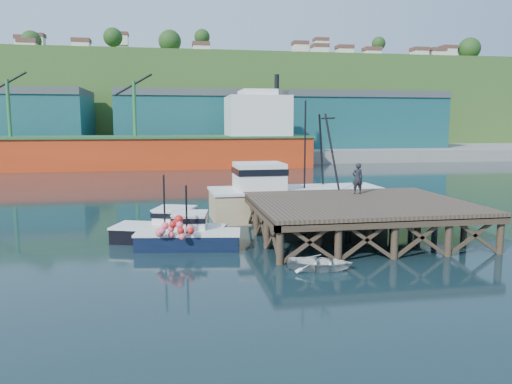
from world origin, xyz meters
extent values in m
plane|color=black|center=(0.00, 0.00, 0.00)|extent=(300.00, 300.00, 0.00)
cube|color=brown|center=(5.50, 0.00, 2.00)|extent=(12.00, 10.00, 0.25)
cube|color=#473828|center=(5.50, -4.85, 1.75)|extent=(12.00, 0.30, 0.35)
cylinder|color=#473828|center=(-0.20, -4.70, 0.80)|extent=(0.36, 0.36, 2.60)
cylinder|color=#473828|center=(11.20, -4.70, 0.80)|extent=(0.36, 0.36, 2.60)
cylinder|color=#473828|center=(-0.20, 4.70, 0.80)|extent=(0.36, 0.36, 2.60)
cylinder|color=#473828|center=(11.20, 4.70, 0.80)|extent=(0.36, 0.36, 2.60)
cube|color=gray|center=(0.00, 70.00, 1.00)|extent=(160.00, 40.00, 2.00)
cube|color=#1C555C|center=(0.00, 65.00, 6.50)|extent=(28.00, 16.00, 9.00)
cube|color=#1C555C|center=(30.00, 65.00, 6.50)|extent=(30.00, 16.00, 9.00)
cube|color=red|center=(-12.00, 48.00, 2.20)|extent=(55.00, 9.50, 4.40)
cube|color=#26592D|center=(-12.00, 48.00, 4.50)|extent=(55.50, 10.00, 0.30)
cube|color=silver|center=(8.00, 48.00, 7.50)|extent=(9.00, 9.00, 6.00)
cube|color=silver|center=(8.00, 48.00, 10.80)|extent=(5.00, 7.00, 1.20)
cylinder|color=black|center=(11.00, 48.00, 12.50)|extent=(0.70, 0.70, 2.50)
cube|color=#2D511E|center=(0.00, 100.00, 11.00)|extent=(220.00, 50.00, 22.00)
cube|color=black|center=(-4.31, -0.91, 0.42)|extent=(5.59, 2.72, 0.83)
cube|color=silver|center=(-4.31, -0.91, 0.85)|extent=(5.71, 2.78, 0.11)
cube|color=silver|center=(-4.16, 0.04, 1.25)|extent=(1.99, 1.99, 0.83)
cube|color=black|center=(-4.16, 0.04, 1.43)|extent=(2.10, 2.10, 0.28)
cylinder|color=black|center=(-4.39, -1.44, 2.13)|extent=(0.10, 0.10, 2.59)
cube|color=black|center=(-5.32, 0.68, 0.42)|extent=(6.44, 4.09, 0.84)
cube|color=silver|center=(-5.32, 0.68, 0.86)|extent=(6.57, 4.17, 0.11)
cube|color=silver|center=(-4.96, 1.70, 1.26)|extent=(2.56, 2.56, 0.84)
cube|color=black|center=(-4.96, 1.70, 1.44)|extent=(2.70, 2.70, 0.28)
cylinder|color=black|center=(-5.51, 0.11, 2.32)|extent=(0.10, 0.10, 2.98)
sphere|color=#F55A6F|center=(-5.48, -1.92, 1.02)|extent=(0.39, 0.39, 0.39)
sphere|color=#F55A6F|center=(-4.64, -1.74, 1.21)|extent=(0.39, 0.39, 0.39)
sphere|color=red|center=(-5.02, -2.20, 1.39)|extent=(0.39, 0.39, 0.39)
cube|color=tan|center=(3.50, 6.50, 0.97)|extent=(11.95, 4.42, 1.94)
cube|color=silver|center=(3.50, 6.50, 1.99)|extent=(12.17, 4.65, 0.16)
cube|color=silver|center=(0.81, 6.50, 2.91)|extent=(3.31, 3.10, 1.94)
cube|color=black|center=(0.81, 6.50, 3.34)|extent=(3.42, 3.22, 0.43)
cylinder|color=black|center=(4.04, 6.50, 4.84)|extent=(0.12, 0.12, 6.46)
imported|color=silver|center=(1.39, -5.80, 0.31)|extent=(3.49, 2.98, 0.61)
imported|color=black|center=(6.44, 2.75, 3.10)|extent=(0.72, 0.48, 1.95)
camera|label=1|loc=(-5.18, -26.84, 6.59)|focal=35.00mm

